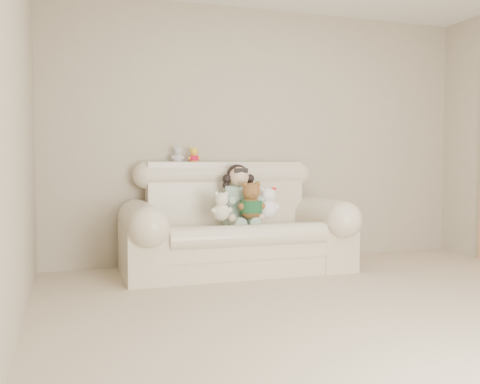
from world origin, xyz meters
name	(u,v)px	position (x,y,z in m)	size (l,w,h in m)	color
floor	(411,330)	(0.00, 0.00, 0.00)	(5.00, 5.00, 0.00)	tan
wall_back	(265,136)	(0.00, 2.50, 1.30)	(4.50, 4.50, 0.00)	#B7A892
wall_left	(1,100)	(-2.25, 0.00, 1.30)	(5.00, 5.00, 0.00)	#B7A892
sofa	(237,217)	(-0.47, 2.00, 0.52)	(2.10, 0.95, 1.03)	beige
seated_child	(239,194)	(-0.43, 2.08, 0.72)	(0.36, 0.44, 0.59)	#26683E
brown_teddy	(251,197)	(-0.37, 1.88, 0.70)	(0.26, 0.20, 0.41)	brown
white_cat	(268,200)	(-0.20, 1.89, 0.67)	(0.22, 0.17, 0.35)	white
cream_teddy	(221,203)	(-0.66, 1.86, 0.65)	(0.20, 0.15, 0.31)	silver
yellow_mini_bear	(194,154)	(-0.79, 2.36, 1.10)	(0.12, 0.09, 0.19)	yellow
grey_mini_plush	(178,153)	(-0.95, 2.37, 1.11)	(0.13, 0.10, 0.20)	silver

